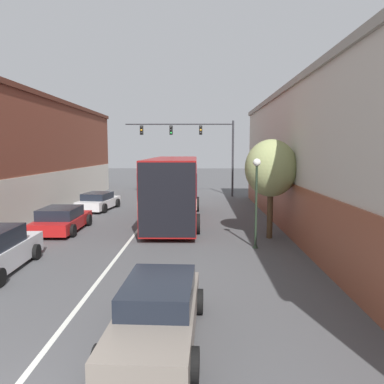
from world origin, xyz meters
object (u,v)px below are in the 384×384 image
bus (174,186)px  parked_car_left_mid (62,220)px  street_tree_near (271,169)px  hatchback_foreground (158,312)px  street_lamp (256,196)px  traffic_signal_gantry (197,140)px  parked_car_left_far (98,201)px

bus → parked_car_left_mid: (-5.54, -2.93, -1.45)m
parked_car_left_mid → street_tree_near: street_tree_near is taller
hatchback_foreground → street_lamp: (3.26, 7.74, 1.61)m
traffic_signal_gantry → street_tree_near: size_ratio=2.07×
hatchback_foreground → parked_car_left_far: 18.72m
bus → parked_car_left_far: bus is taller
parked_car_left_mid → street_tree_near: bearing=-97.5°
parked_car_left_far → traffic_signal_gantry: (6.72, 7.72, 4.43)m
parked_car_left_mid → traffic_signal_gantry: traffic_signal_gantry is taller
traffic_signal_gantry → hatchback_foreground: bearing=-91.4°
street_tree_near → traffic_signal_gantry: bearing=102.7°
hatchback_foreground → parked_car_left_far: hatchback_foreground is taller
street_lamp → street_tree_near: bearing=63.1°
traffic_signal_gantry → street_lamp: bearing=-81.5°
hatchback_foreground → parked_car_left_far: bearing=20.9°
street_lamp → hatchback_foreground: bearing=-112.8°
bus → hatchback_foreground: (0.58, -13.73, -1.44)m
parked_car_left_mid → parked_car_left_far: (0.02, 6.89, -0.01)m
parked_car_left_far → street_tree_near: bearing=-120.9°
parked_car_left_far → street_tree_near: size_ratio=0.92×
parked_car_left_mid → street_lamp: bearing=-108.8°
parked_car_left_mid → parked_car_left_far: 6.89m
street_lamp → parked_car_left_far: bearing=133.3°
parked_car_left_far → street_lamp: bearing=-129.4°
street_lamp → street_tree_near: 2.30m
parked_car_left_mid → parked_car_left_far: parked_car_left_mid is taller
parked_car_left_far → traffic_signal_gantry: bearing=-33.7°
parked_car_left_far → street_tree_near: street_tree_near is taller
hatchback_foreground → parked_car_left_mid: (-6.12, 10.81, -0.01)m
bus → traffic_signal_gantry: traffic_signal_gantry is taller
hatchback_foreground → street_lamp: 8.56m
traffic_signal_gantry → street_tree_near: (3.57, -15.85, -1.75)m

